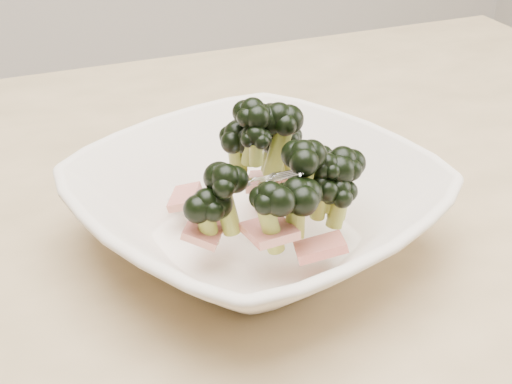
{
  "coord_description": "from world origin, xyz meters",
  "views": [
    {
      "loc": [
        -0.19,
        -0.54,
        1.1
      ],
      "look_at": [
        0.0,
        -0.08,
        0.8
      ],
      "focal_mm": 50.0,
      "sensor_mm": 36.0,
      "label": 1
    }
  ],
  "objects": [
    {
      "name": "dining_table",
      "position": [
        0.0,
        0.0,
        0.65
      ],
      "size": [
        1.2,
        0.8,
        0.75
      ],
      "color": "tan",
      "rests_on": "ground"
    },
    {
      "name": "broccoli_dish",
      "position": [
        0.0,
        -0.08,
        0.79
      ],
      "size": [
        0.37,
        0.37,
        0.13
      ],
      "color": "#F3E2CE",
      "rests_on": "dining_table"
    }
  ]
}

